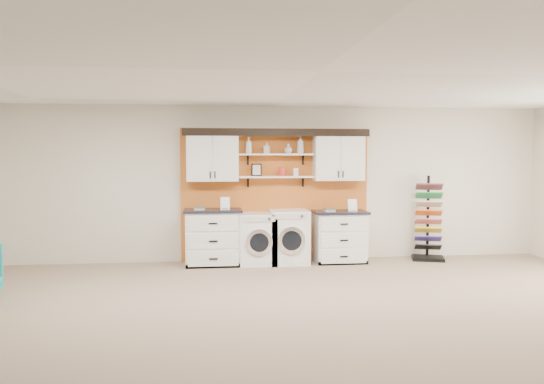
{
  "coord_description": "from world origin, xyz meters",
  "views": [
    {
      "loc": [
        -1.16,
        -5.57,
        1.91
      ],
      "look_at": [
        -0.25,
        2.3,
        1.36
      ],
      "focal_mm": 35.0,
      "sensor_mm": 36.0,
      "label": 1
    }
  ],
  "objects": [
    {
      "name": "sample_rack",
      "position": [
        2.8,
        3.67,
        0.5
      ],
      "size": [
        0.68,
        0.62,
        1.54
      ],
      "rotation": [
        0.0,
        0.0,
        -0.31
      ],
      "color": "black",
      "rests_on": "floor"
    },
    {
      "name": "crown_molding",
      "position": [
        0.0,
        3.81,
        2.33
      ],
      "size": [
        3.3,
        0.41,
        0.13
      ],
      "color": "black",
      "rests_on": "wall_back"
    },
    {
      "name": "wall_back",
      "position": [
        0.0,
        4.0,
        1.4
      ],
      "size": [
        10.0,
        0.0,
        10.0
      ],
      "primitive_type": "plane",
      "rotation": [
        1.57,
        0.0,
        0.0
      ],
      "color": "beige",
      "rests_on": "floor"
    },
    {
      "name": "base_cabinet_right",
      "position": [
        1.13,
        3.64,
        0.46
      ],
      "size": [
        0.94,
        0.66,
        0.92
      ],
      "color": "white",
      "rests_on": "floor"
    },
    {
      "name": "floor",
      "position": [
        0.0,
        0.0,
        0.0
      ],
      "size": [
        10.0,
        10.0,
        0.0
      ],
      "primitive_type": "plane",
      "color": "gray",
      "rests_on": "ground"
    },
    {
      "name": "soap_bottle_d",
      "position": [
        0.43,
        3.8,
        2.1
      ],
      "size": [
        0.17,
        0.17,
        0.32
      ],
      "primitive_type": "imported",
      "rotation": [
        0.0,
        0.0,
        -2.41
      ],
      "color": "silver",
      "rests_on": "shelf_upper"
    },
    {
      "name": "shelf_lower",
      "position": [
        0.0,
        3.8,
        1.53
      ],
      "size": [
        1.32,
        0.28,
        0.03
      ],
      "primitive_type": "cube",
      "color": "white",
      "rests_on": "wall_back"
    },
    {
      "name": "soap_bottle_c",
      "position": [
        0.21,
        3.8,
        2.03
      ],
      "size": [
        0.15,
        0.15,
        0.17
      ],
      "primitive_type": "imported",
      "rotation": [
        0.0,
        0.0,
        -0.11
      ],
      "color": "silver",
      "rests_on": "shelf_upper"
    },
    {
      "name": "upper_cabinet_left",
      "position": [
        -1.13,
        3.79,
        1.88
      ],
      "size": [
        0.9,
        0.35,
        0.84
      ],
      "color": "white",
      "rests_on": "wall_back"
    },
    {
      "name": "upper_cabinet_right",
      "position": [
        1.13,
        3.79,
        1.88
      ],
      "size": [
        0.9,
        0.35,
        0.84
      ],
      "color": "white",
      "rests_on": "wall_back"
    },
    {
      "name": "soap_bottle_b",
      "position": [
        -0.17,
        3.8,
        2.05
      ],
      "size": [
        0.12,
        0.12,
        0.2
      ],
      "primitive_type": "imported",
      "rotation": [
        0.0,
        0.0,
        -0.38
      ],
      "color": "silver",
      "rests_on": "shelf_upper"
    },
    {
      "name": "dryer",
      "position": [
        0.2,
        3.64,
        0.47
      ],
      "size": [
        0.68,
        0.71,
        0.95
      ],
      "color": "white",
      "rests_on": "floor"
    },
    {
      "name": "base_cabinet_left",
      "position": [
        -1.13,
        3.64,
        0.49
      ],
      "size": [
        1.0,
        0.66,
        0.98
      ],
      "color": "white",
      "rests_on": "floor"
    },
    {
      "name": "canister_red",
      "position": [
        0.1,
        3.8,
        1.62
      ],
      "size": [
        0.11,
        0.11,
        0.16
      ],
      "primitive_type": "cylinder",
      "color": "red",
      "rests_on": "shelf_lower"
    },
    {
      "name": "washer",
      "position": [
        -0.35,
        3.64,
        0.45
      ],
      "size": [
        0.65,
        0.71,
        0.9
      ],
      "color": "white",
      "rests_on": "floor"
    },
    {
      "name": "canister_cream",
      "position": [
        0.35,
        3.8,
        1.61
      ],
      "size": [
        0.1,
        0.1,
        0.14
      ],
      "primitive_type": "cylinder",
      "color": "silver",
      "rests_on": "shelf_lower"
    },
    {
      "name": "picture_frame",
      "position": [
        -0.35,
        3.85,
        1.66
      ],
      "size": [
        0.18,
        0.02,
        0.22
      ],
      "color": "black",
      "rests_on": "shelf_lower"
    },
    {
      "name": "soap_bottle_a",
      "position": [
        -0.49,
        3.8,
        2.09
      ],
      "size": [
        0.15,
        0.15,
        0.29
      ],
      "primitive_type": "imported",
      "rotation": [
        0.0,
        0.0,
        2.09
      ],
      "color": "silver",
      "rests_on": "shelf_upper"
    },
    {
      "name": "accent_panel",
      "position": [
        0.0,
        3.96,
        1.2
      ],
      "size": [
        3.4,
        0.07,
        2.4
      ],
      "primitive_type": "cube",
      "color": "#BA5C1F",
      "rests_on": "wall_back"
    },
    {
      "name": "shelf_upper",
      "position": [
        0.0,
        3.8,
        1.93
      ],
      "size": [
        1.32,
        0.28,
        0.03
      ],
      "primitive_type": "cube",
      "color": "white",
      "rests_on": "wall_back"
    },
    {
      "name": "ceiling",
      "position": [
        0.0,
        0.0,
        2.8
      ],
      "size": [
        10.0,
        10.0,
        0.0
      ],
      "primitive_type": "plane",
      "rotation": [
        3.14,
        0.0,
        0.0
      ],
      "color": "white",
      "rests_on": "wall_back"
    }
  ]
}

